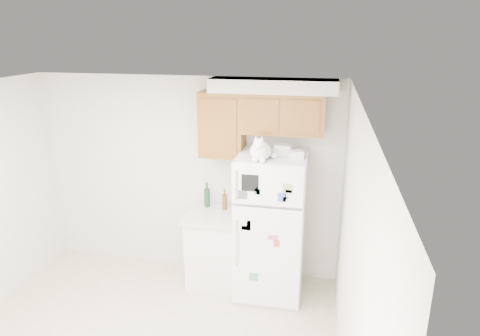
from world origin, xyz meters
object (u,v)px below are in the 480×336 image
(base_counter, at_px, (215,248))
(cat, at_px, (260,150))
(bottle_amber, at_px, (225,199))
(refrigerator, at_px, (271,226))
(storage_box_back, at_px, (284,149))
(bottle_green, at_px, (207,195))
(storage_box_front, at_px, (296,155))

(base_counter, relative_size, cat, 2.26)
(bottle_amber, bearing_deg, refrigerator, -19.99)
(storage_box_back, bearing_deg, bottle_green, 179.27)
(base_counter, height_order, bottle_green, bottle_green)
(refrigerator, relative_size, storage_box_back, 9.44)
(refrigerator, distance_m, bottle_green, 0.90)
(cat, bearing_deg, bottle_green, 147.28)
(refrigerator, relative_size, bottle_amber, 6.59)
(storage_box_back, relative_size, storage_box_front, 1.20)
(cat, distance_m, bottle_amber, 1.00)
(storage_box_front, distance_m, bottle_green, 1.32)
(refrigerator, relative_size, cat, 4.18)
(storage_box_back, bearing_deg, refrigerator, -128.60)
(storage_box_front, bearing_deg, bottle_green, 142.69)
(base_counter, relative_size, bottle_amber, 3.57)
(storage_box_back, distance_m, bottle_amber, 1.00)
(bottle_green, distance_m, bottle_amber, 0.24)
(storage_box_back, height_order, storage_box_front, storage_box_back)
(refrigerator, bearing_deg, cat, -116.08)
(base_counter, relative_size, storage_box_front, 6.13)
(storage_box_front, xyz_separation_m, bottle_green, (-1.09, 0.35, -0.67))
(refrigerator, bearing_deg, storage_box_front, -19.40)
(bottle_green, xyz_separation_m, bottle_amber, (0.23, -0.04, -0.03))
(refrigerator, distance_m, bottle_amber, 0.66)
(storage_box_front, bearing_deg, base_counter, 150.67)
(cat, xyz_separation_m, bottle_amber, (-0.49, 0.42, -0.76))
(base_counter, height_order, storage_box_front, storage_box_front)
(bottle_green, bearing_deg, storage_box_front, -17.83)
(bottle_green, height_order, bottle_amber, bottle_green)
(storage_box_front, height_order, bottle_green, storage_box_front)
(bottle_green, bearing_deg, bottle_amber, -10.20)
(cat, relative_size, bottle_amber, 1.58)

